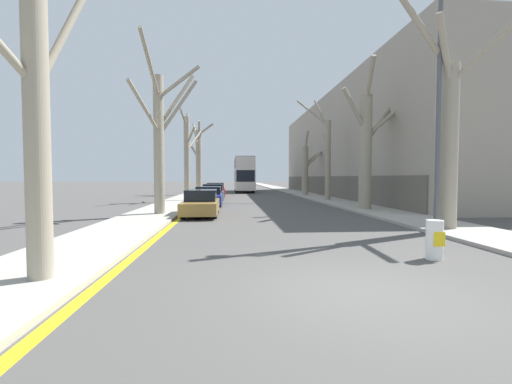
% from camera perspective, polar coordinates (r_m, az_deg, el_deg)
% --- Properties ---
extents(ground_plane, '(300.00, 300.00, 0.00)m').
position_cam_1_polar(ground_plane, '(6.31, 16.43, -15.69)').
color(ground_plane, '#4C4947').
extents(sidewalk_left, '(2.78, 120.00, 0.12)m').
position_cam_1_polar(sidewalk_left, '(55.77, -8.43, 0.50)').
color(sidewalk_left, '#A39E93').
rests_on(sidewalk_left, ground).
extents(sidewalk_right, '(2.78, 120.00, 0.12)m').
position_cam_1_polar(sidewalk_right, '(56.24, 4.06, 0.54)').
color(sidewalk_right, '#A39E93').
rests_on(sidewalk_right, ground).
extents(building_facade_right, '(10.08, 40.01, 10.26)m').
position_cam_1_polar(building_facade_right, '(38.55, 18.08, 7.07)').
color(building_facade_right, '#9E9384').
rests_on(building_facade_right, ground).
extents(kerb_line_stripe, '(0.24, 120.00, 0.01)m').
position_cam_1_polar(kerb_line_stripe, '(55.68, -6.82, 0.45)').
color(kerb_line_stripe, yellow).
rests_on(kerb_line_stripe, ground).
extents(street_tree_left_0, '(2.87, 3.71, 7.92)m').
position_cam_1_polar(street_tree_left_0, '(7.56, -33.10, 14.78)').
color(street_tree_left_0, gray).
rests_on(street_tree_left_0, ground).
extents(street_tree_left_1, '(2.97, 4.41, 8.19)m').
position_cam_1_polar(street_tree_left_1, '(18.00, -15.65, 9.20)').
color(street_tree_left_1, gray).
rests_on(street_tree_left_1, ground).
extents(street_tree_left_2, '(1.39, 3.96, 7.32)m').
position_cam_1_polar(street_tree_left_2, '(28.08, -11.40, 6.05)').
color(street_tree_left_2, gray).
rests_on(street_tree_left_2, ground).
extents(street_tree_left_3, '(3.39, 4.16, 8.23)m').
position_cam_1_polar(street_tree_left_3, '(39.01, -9.57, 5.63)').
color(street_tree_left_3, gray).
rests_on(street_tree_left_3, ground).
extents(street_tree_right_0, '(3.98, 2.15, 8.32)m').
position_cam_1_polar(street_tree_right_0, '(14.11, 29.45, 8.64)').
color(street_tree_right_0, gray).
rests_on(street_tree_right_0, ground).
extents(street_tree_right_1, '(3.93, 2.96, 8.47)m').
position_cam_1_polar(street_tree_right_1, '(21.07, 17.91, 7.35)').
color(street_tree_right_1, gray).
rests_on(street_tree_right_1, ground).
extents(street_tree_right_2, '(2.57, 1.65, 8.39)m').
position_cam_1_polar(street_tree_right_2, '(28.39, 11.69, 5.99)').
color(street_tree_right_2, gray).
rests_on(street_tree_right_2, ground).
extents(street_tree_right_3, '(2.66, 2.31, 6.66)m').
position_cam_1_polar(street_tree_right_3, '(35.87, 8.34, 3.91)').
color(street_tree_right_3, gray).
rests_on(street_tree_right_3, ground).
extents(double_decker_bus, '(2.46, 10.81, 4.51)m').
position_cam_1_polar(double_decker_bus, '(45.91, -2.06, 3.22)').
color(double_decker_bus, silver).
rests_on(double_decker_bus, ground).
extents(parked_car_0, '(1.71, 4.37, 1.31)m').
position_cam_1_polar(parked_car_0, '(17.67, -9.12, -1.87)').
color(parked_car_0, olive).
rests_on(parked_car_0, ground).
extents(parked_car_1, '(1.85, 4.03, 1.31)m').
position_cam_1_polar(parked_car_1, '(23.66, -7.92, -0.77)').
color(parked_car_1, navy).
rests_on(parked_car_1, ground).
extents(parked_car_2, '(1.83, 4.15, 1.37)m').
position_cam_1_polar(parked_car_2, '(29.70, -7.19, -0.07)').
color(parked_car_2, '#4C5156').
rests_on(parked_car_2, ground).
extents(parked_car_3, '(1.88, 4.59, 1.39)m').
position_cam_1_polar(parked_car_3, '(35.11, -6.76, 0.34)').
color(parked_car_3, maroon).
rests_on(parked_car_3, ground).
extents(lamp_post, '(1.40, 0.20, 8.76)m').
position_cam_1_polar(lamp_post, '(13.87, 27.85, 14.22)').
color(lamp_post, '#4C4F54').
rests_on(lamp_post, ground).
extents(traffic_bollard, '(0.39, 0.40, 0.94)m').
position_cam_1_polar(traffic_bollard, '(9.24, 27.61, -7.06)').
color(traffic_bollard, white).
rests_on(traffic_bollard, ground).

